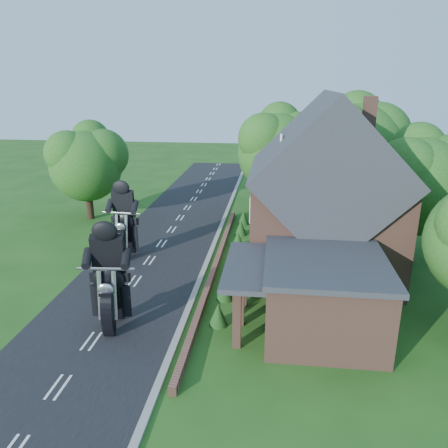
# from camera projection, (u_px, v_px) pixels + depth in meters

# --- Properties ---
(ground) EXTENTS (120.00, 120.00, 0.00)m
(ground) POSITION_uv_depth(u_px,v_px,m) (116.00, 307.00, 21.77)
(ground) COLOR #1D4914
(ground) RESTS_ON ground
(road) EXTENTS (7.00, 80.00, 0.02)m
(road) POSITION_uv_depth(u_px,v_px,m) (116.00, 307.00, 21.77)
(road) COLOR black
(road) RESTS_ON ground
(kerb) EXTENTS (0.30, 80.00, 0.12)m
(kerb) POSITION_uv_depth(u_px,v_px,m) (188.00, 311.00, 21.34)
(kerb) COLOR gray
(kerb) RESTS_ON ground
(garden_wall) EXTENTS (0.30, 22.00, 0.40)m
(garden_wall) POSITION_uv_depth(u_px,v_px,m) (215.00, 267.00, 25.93)
(garden_wall) COLOR brown
(garden_wall) RESTS_ON ground
(house) EXTENTS (9.54, 8.64, 10.24)m
(house) POSITION_uv_depth(u_px,v_px,m) (324.00, 199.00, 24.87)
(house) COLOR brown
(house) RESTS_ON ground
(annex) EXTENTS (7.05, 5.94, 3.44)m
(annex) POSITION_uv_depth(u_px,v_px,m) (321.00, 294.00, 19.34)
(annex) COLOR brown
(annex) RESTS_ON ground
(tree_house_right) EXTENTS (6.51, 6.00, 8.40)m
(tree_house_right) POSITION_uv_depth(u_px,v_px,m) (425.00, 178.00, 26.37)
(tree_house_right) COLOR black
(tree_house_right) RESTS_ON ground
(tree_behind_house) EXTENTS (7.81, 7.20, 10.08)m
(tree_behind_house) POSITION_uv_depth(u_px,v_px,m) (362.00, 143.00, 33.42)
(tree_behind_house) COLOR black
(tree_behind_house) RESTS_ON ground
(tree_behind_left) EXTENTS (6.94, 6.40, 9.16)m
(tree_behind_left) POSITION_uv_depth(u_px,v_px,m) (283.00, 146.00, 35.18)
(tree_behind_left) COLOR black
(tree_behind_left) RESTS_ON ground
(tree_far_road) EXTENTS (6.08, 5.60, 7.84)m
(tree_far_road) POSITION_uv_depth(u_px,v_px,m) (90.00, 160.00, 34.33)
(tree_far_road) COLOR black
(tree_far_road) RESTS_ON ground
(shrub_a) EXTENTS (0.90, 0.90, 1.10)m
(shrub_a) POSITION_uv_depth(u_px,v_px,m) (218.00, 314.00, 20.05)
(shrub_a) COLOR #143812
(shrub_a) RESTS_ON ground
(shrub_b) EXTENTS (0.90, 0.90, 1.10)m
(shrub_b) POSITION_uv_depth(u_px,v_px,m) (225.00, 290.00, 22.41)
(shrub_b) COLOR #143812
(shrub_b) RESTS_ON ground
(shrub_c) EXTENTS (0.90, 0.90, 1.10)m
(shrub_c) POSITION_uv_depth(u_px,v_px,m) (230.00, 270.00, 24.76)
(shrub_c) COLOR #143812
(shrub_c) RESTS_ON ground
(shrub_d) EXTENTS (0.90, 0.90, 1.10)m
(shrub_d) POSITION_uv_depth(u_px,v_px,m) (238.00, 239.00, 29.48)
(shrub_d) COLOR #143812
(shrub_d) RESTS_ON ground
(shrub_e) EXTENTS (0.90, 0.90, 1.10)m
(shrub_e) POSITION_uv_depth(u_px,v_px,m) (241.00, 228.00, 31.83)
(shrub_e) COLOR #143812
(shrub_e) RESTS_ON ground
(shrub_f) EXTENTS (0.90, 0.90, 1.10)m
(shrub_f) POSITION_uv_depth(u_px,v_px,m) (243.00, 217.00, 34.19)
(shrub_f) COLOR #143812
(shrub_f) RESTS_ON ground
(motorcycle_lead) EXTENTS (0.57, 1.70, 1.55)m
(motorcycle_lead) POSITION_uv_depth(u_px,v_px,m) (113.00, 312.00, 19.77)
(motorcycle_lead) COLOR black
(motorcycle_lead) RESTS_ON ground
(motorcycle_follow) EXTENTS (0.51, 1.65, 1.51)m
(motorcycle_follow) POSITION_uv_depth(u_px,v_px,m) (127.00, 246.00, 27.76)
(motorcycle_follow) COLOR black
(motorcycle_follow) RESTS_ON ground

